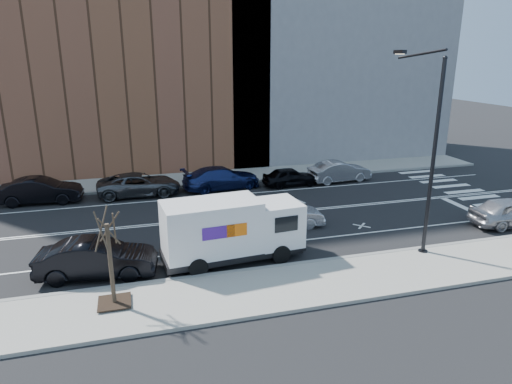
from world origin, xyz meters
TOP-DOWN VIEW (x-y plane):
  - ground at (0.00, 0.00)m, footprint 120.00×120.00m
  - sidewalk_near at (0.00, -8.80)m, footprint 44.00×3.60m
  - sidewalk_far at (0.00, 8.80)m, footprint 44.00×3.60m
  - curb_near at (0.00, -7.00)m, footprint 44.00×0.25m
  - curb_far at (0.00, 7.00)m, footprint 44.00×0.25m
  - crosswalk at (16.00, 0.00)m, footprint 3.00×14.00m
  - road_markings at (0.00, 0.00)m, footprint 40.00×8.60m
  - bldg_brick at (-8.00, 15.60)m, footprint 26.00×10.00m
  - bldg_concrete at (12.00, 15.60)m, footprint 20.00×10.00m
  - streetlight at (7.00, -6.91)m, footprint 0.44×4.02m
  - street_tree at (-7.00, -8.40)m, footprint 1.20×1.20m
  - fedex_van at (-1.86, -5.60)m, footprint 6.59×2.74m
  - far_parked_b at (-11.67, 5.88)m, footprint 5.07×2.06m
  - far_parked_c at (-5.60, 5.88)m, footprint 5.45×2.59m
  - far_parked_d at (-0.00, 5.89)m, footprint 5.69×2.92m
  - far_parked_e at (4.89, 5.31)m, footprint 4.00×1.76m
  - far_parked_f at (8.80, 5.44)m, footprint 4.77×2.03m
  - driving_sedan at (1.82, -2.33)m, footprint 4.28×1.61m
  - near_parked_rear_a at (-7.71, -5.59)m, footprint 5.11×2.37m

SIDE VIEW (x-z plane):
  - ground at x=0.00m, z-range 0.00..0.00m
  - crosswalk at x=16.00m, z-range 0.00..0.01m
  - road_markings at x=0.00m, z-range 0.00..0.01m
  - sidewalk_near at x=0.00m, z-range 0.00..0.15m
  - sidewalk_far at x=0.00m, z-range 0.00..0.15m
  - curb_near at x=0.00m, z-range 0.00..0.17m
  - curb_far at x=0.00m, z-range 0.00..0.17m
  - far_parked_e at x=4.89m, z-range 0.00..1.34m
  - driving_sedan at x=1.82m, z-range 0.00..1.40m
  - far_parked_c at x=-5.60m, z-range 0.00..1.50m
  - far_parked_f at x=8.80m, z-range 0.00..1.53m
  - far_parked_d at x=0.00m, z-range 0.00..1.58m
  - near_parked_rear_a at x=-7.71m, z-range 0.00..1.62m
  - far_parked_b at x=-11.67m, z-range 0.00..1.64m
  - street_tree at x=-7.00m, z-range -0.42..3.33m
  - fedex_van at x=-1.86m, z-range 0.07..3.01m
  - streetlight at x=7.00m, z-range 0.41..9.75m
  - bldg_brick at x=-8.00m, z-range 0.00..22.00m
  - bldg_concrete at x=12.00m, z-range 0.00..26.00m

